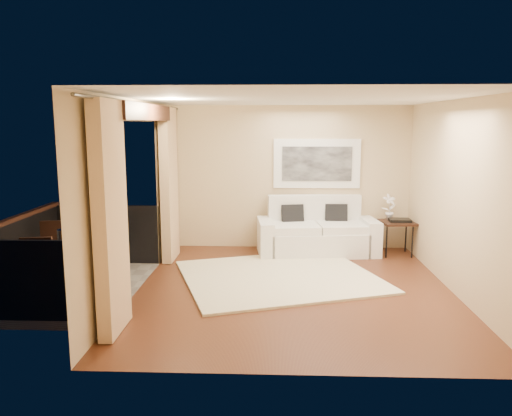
{
  "coord_description": "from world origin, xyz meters",
  "views": [
    {
      "loc": [
        -0.28,
        -6.93,
        2.38
      ],
      "look_at": [
        -0.58,
        0.81,
        1.05
      ],
      "focal_mm": 35.0,
      "sensor_mm": 36.0,
      "label": 1
    }
  ],
  "objects_px": {
    "orchid": "(389,207)",
    "balcony_chair_far": "(57,244)",
    "ice_bucket": "(64,237)",
    "bistro_table": "(75,251)",
    "sofa": "(317,233)",
    "side_table": "(397,224)",
    "balcony_chair_near": "(36,269)"
  },
  "relations": [
    {
      "from": "bistro_table",
      "to": "ice_bucket",
      "type": "bearing_deg",
      "value": 156.87
    },
    {
      "from": "side_table",
      "to": "bistro_table",
      "type": "distance_m",
      "value": 5.5
    },
    {
      "from": "sofa",
      "to": "side_table",
      "type": "height_order",
      "value": "sofa"
    },
    {
      "from": "orchid",
      "to": "ice_bucket",
      "type": "distance_m",
      "value": 5.58
    },
    {
      "from": "ice_bucket",
      "to": "sofa",
      "type": "bearing_deg",
      "value": 34.42
    },
    {
      "from": "orchid",
      "to": "balcony_chair_near",
      "type": "relative_size",
      "value": 0.51
    },
    {
      "from": "side_table",
      "to": "orchid",
      "type": "height_order",
      "value": "orchid"
    },
    {
      "from": "orchid",
      "to": "balcony_chair_far",
      "type": "height_order",
      "value": "orchid"
    },
    {
      "from": "sofa",
      "to": "side_table",
      "type": "relative_size",
      "value": 3.52
    },
    {
      "from": "sofa",
      "to": "orchid",
      "type": "bearing_deg",
      "value": -4.31
    },
    {
      "from": "balcony_chair_far",
      "to": "balcony_chair_near",
      "type": "distance_m",
      "value": 1.34
    },
    {
      "from": "sofa",
      "to": "balcony_chair_near",
      "type": "bearing_deg",
      "value": -148.16
    },
    {
      "from": "orchid",
      "to": "balcony_chair_far",
      "type": "xyz_separation_m",
      "value": [
        -5.44,
        -1.74,
        -0.33
      ]
    },
    {
      "from": "bistro_table",
      "to": "balcony_chair_near",
      "type": "height_order",
      "value": "balcony_chair_near"
    },
    {
      "from": "balcony_chair_near",
      "to": "ice_bucket",
      "type": "relative_size",
      "value": 4.65
    },
    {
      "from": "sofa",
      "to": "ice_bucket",
      "type": "xyz_separation_m",
      "value": [
        -3.64,
        -2.5,
        0.48
      ]
    },
    {
      "from": "sofa",
      "to": "ice_bucket",
      "type": "distance_m",
      "value": 4.44
    },
    {
      "from": "sofa",
      "to": "bistro_table",
      "type": "relative_size",
      "value": 3.01
    },
    {
      "from": "side_table",
      "to": "orchid",
      "type": "relative_size",
      "value": 1.33
    },
    {
      "from": "ice_bucket",
      "to": "bistro_table",
      "type": "bearing_deg",
      "value": -23.13
    },
    {
      "from": "bistro_table",
      "to": "balcony_chair_far",
      "type": "relative_size",
      "value": 0.81
    },
    {
      "from": "balcony_chair_far",
      "to": "sofa",
      "type": "bearing_deg",
      "value": -167.79
    },
    {
      "from": "bistro_table",
      "to": "balcony_chair_near",
      "type": "bearing_deg",
      "value": -129.17
    },
    {
      "from": "balcony_chair_near",
      "to": "balcony_chair_far",
      "type": "bearing_deg",
      "value": 95.07
    },
    {
      "from": "ice_bucket",
      "to": "side_table",
      "type": "bearing_deg",
      "value": 25.27
    },
    {
      "from": "sofa",
      "to": "balcony_chair_near",
      "type": "height_order",
      "value": "sofa"
    },
    {
      "from": "orchid",
      "to": "balcony_chair_near",
      "type": "xyz_separation_m",
      "value": [
        -5.14,
        -3.05,
        -0.32
      ]
    },
    {
      "from": "sofa",
      "to": "balcony_chair_near",
      "type": "xyz_separation_m",
      "value": [
        -3.82,
        -3.0,
        0.17
      ]
    },
    {
      "from": "orchid",
      "to": "ice_bucket",
      "type": "bearing_deg",
      "value": -152.87
    },
    {
      "from": "bistro_table",
      "to": "balcony_chair_far",
      "type": "bearing_deg",
      "value": 126.82
    },
    {
      "from": "balcony_chair_near",
      "to": "ice_bucket",
      "type": "distance_m",
      "value": 0.62
    },
    {
      "from": "orchid",
      "to": "balcony_chair_near",
      "type": "distance_m",
      "value": 5.99
    }
  ]
}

